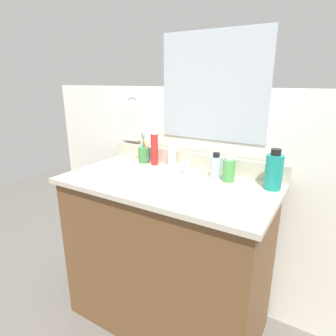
# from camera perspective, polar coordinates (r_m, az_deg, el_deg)

# --- Properties ---
(ground_plane) EXTENTS (6.00, 6.00, 0.00)m
(ground_plane) POSITION_cam_1_polar(r_m,az_deg,el_deg) (1.89, -0.32, -27.71)
(ground_plane) COLOR #66605B
(vanity_cabinet) EXTENTS (1.03, 0.52, 0.83)m
(vanity_cabinet) POSITION_cam_1_polar(r_m,az_deg,el_deg) (1.62, -0.35, -17.35)
(vanity_cabinet) COLOR brown
(vanity_cabinet) RESTS_ON ground_plane
(countertop) EXTENTS (1.08, 0.56, 0.03)m
(countertop) POSITION_cam_1_polar(r_m,az_deg,el_deg) (1.43, -0.38, -3.11)
(countertop) COLOR beige
(countertop) RESTS_ON vanity_cabinet
(backsplash) EXTENTS (1.08, 0.02, 0.09)m
(backsplash) POSITION_cam_1_polar(r_m,az_deg,el_deg) (1.63, 4.57, 1.63)
(backsplash) COLOR beige
(backsplash) RESTS_ON countertop
(back_wall) EXTENTS (2.18, 0.04, 1.30)m
(back_wall) POSITION_cam_1_polar(r_m,az_deg,el_deg) (1.77, 5.29, -5.67)
(back_wall) COLOR white
(back_wall) RESTS_ON ground_plane
(mirror_panel) EXTENTS (0.60, 0.01, 0.56)m
(mirror_panel) POSITION_cam_1_polar(r_m,az_deg,el_deg) (1.57, 9.01, 15.84)
(mirror_panel) COLOR #B2BCC6
(towel_ring) EXTENTS (0.10, 0.01, 0.10)m
(towel_ring) POSITION_cam_1_polar(r_m,az_deg,el_deg) (1.85, -7.17, 12.69)
(towel_ring) COLOR silver
(hand_towel) EXTENTS (0.11, 0.04, 0.22)m
(hand_towel) POSITION_cam_1_polar(r_m,az_deg,el_deg) (1.85, -7.38, 8.93)
(hand_towel) COLOR silver
(sink_basin) EXTENTS (0.34, 0.34, 0.11)m
(sink_basin) POSITION_cam_1_polar(r_m,az_deg,el_deg) (1.37, -0.16, -4.66)
(sink_basin) COLOR white
(sink_basin) RESTS_ON countertop
(faucet) EXTENTS (0.16, 0.10, 0.08)m
(faucet) POSITION_cam_1_polar(r_m,az_deg,el_deg) (1.51, 3.66, -0.27)
(faucet) COLOR silver
(faucet) RESTS_ON countertop
(bottle_spray_red) EXTENTS (0.04, 0.04, 0.23)m
(bottle_spray_red) POSITION_cam_1_polar(r_m,az_deg,el_deg) (1.67, -2.75, 4.03)
(bottle_spray_red) COLOR red
(bottle_spray_red) RESTS_ON countertop
(bottle_toner_green) EXTENTS (0.06, 0.06, 0.14)m
(bottle_toner_green) POSITION_cam_1_polar(r_m,az_deg,el_deg) (1.43, 12.15, -0.31)
(bottle_toner_green) COLOR #4C9E4C
(bottle_toner_green) RESTS_ON countertop
(bottle_gel_clear) EXTENTS (0.05, 0.05, 0.13)m
(bottle_gel_clear) POSITION_cam_1_polar(r_m,az_deg,el_deg) (1.47, 9.60, 0.27)
(bottle_gel_clear) COLOR silver
(bottle_gel_clear) RESTS_ON countertop
(bottle_lotion_white) EXTENTS (0.05, 0.05, 0.17)m
(bottle_lotion_white) POSITION_cam_1_polar(r_m,az_deg,el_deg) (1.63, 0.75, 2.68)
(bottle_lotion_white) COLOR white
(bottle_lotion_white) RESTS_ON countertop
(bottle_mouthwash_teal) EXTENTS (0.08, 0.08, 0.19)m
(bottle_mouthwash_teal) POSITION_cam_1_polar(r_m,az_deg,el_deg) (1.38, 20.54, -0.60)
(bottle_mouthwash_teal) COLOR teal
(bottle_mouthwash_teal) RESTS_ON countertop
(cup_green) EXTENTS (0.08, 0.07, 0.18)m
(cup_green) POSITION_cam_1_polar(r_m,az_deg,el_deg) (1.74, -4.81, 2.88)
(cup_green) COLOR #3F8C47
(cup_green) RESTS_ON countertop
(soap_bar) EXTENTS (0.06, 0.04, 0.02)m
(soap_bar) POSITION_cam_1_polar(r_m,az_deg,el_deg) (1.83, -7.63, 2.15)
(soap_bar) COLOR white
(soap_bar) RESTS_ON countertop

